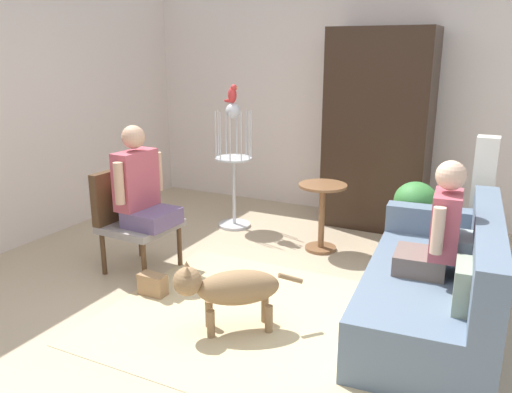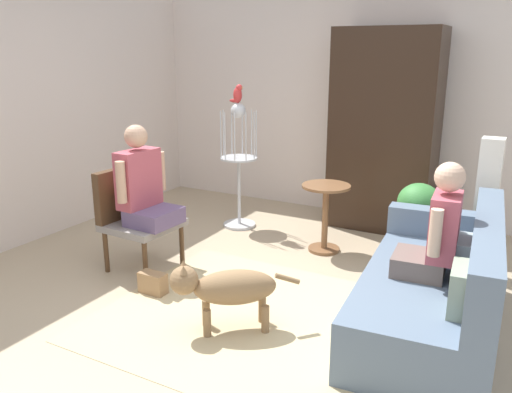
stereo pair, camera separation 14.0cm
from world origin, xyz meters
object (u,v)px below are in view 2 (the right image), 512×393
Objects in this scene: person_on_couch at (437,231)px; bird_cage_stand at (239,165)px; column_lamp at (485,209)px; armoire_cabinet at (384,131)px; person_on_armchair at (143,185)px; parrot at (238,94)px; round_end_table at (325,211)px; couch at (437,290)px; dog at (226,287)px; potted_plant at (418,219)px; armchair at (133,211)px; handbag at (153,283)px.

bird_cage_stand is at bearing 150.62° from person_on_couch.
column_lamp is 0.57× the size of armoire_cabinet.
parrot is (0.12, 1.42, 0.68)m from person_on_armchair.
armoire_cabinet reaches higher than round_end_table.
person_on_armchair is (-2.47, -0.16, 0.48)m from couch.
armoire_cabinet is at bearing 55.37° from person_on_armchair.
bird_cage_stand is at bearing 118.07° from dog.
armoire_cabinet reaches higher than parrot.
person_on_couch reaches higher than dog.
bird_cage_stand is 0.77m from parrot.
couch is 2.45× the size of potted_plant.
potted_plant is at bearing 109.17° from couch.
person_on_couch is (-0.03, -0.03, 0.44)m from couch.
column_lamp is at bearing 5.14° from round_end_table.
armchair is 3.95× the size of handbag.
column_lamp is (1.45, 1.87, 0.27)m from dog.
armoire_cabinet reaches higher than couch.
armoire_cabinet reaches higher than bird_cage_stand.
armchair is 1.16× the size of potted_plant.
person_on_armchair is at bearing -149.81° from potted_plant.
dog is 3.33× the size of handbag.
bird_cage_stand is 6.98× the size of parrot.
parrot is at bearing 79.30° from armchair.
bird_cage_stand is at bearing 97.47° from handbag.
parrot is (-2.35, 1.27, 1.16)m from couch.
couch is 1.20m from column_lamp.
dog is (1.19, -0.57, -0.45)m from person_on_armchair.
potted_plant is at bearing 42.39° from handbag.
armchair is 1.19× the size of dog.
round_end_table is 3.42× the size of parrot.
column_lamp is at bearing -2.73° from bird_cage_stand.
potted_plant is 2.39m from handbag.
bird_cage_stand is 1.90m from handbag.
potted_plant is at bearing 2.97° from round_end_table.
armchair is at bearing -100.70° from parrot.
column_lamp is at bearing 26.29° from person_on_armchair.
parrot reaches higher than round_end_table.
dog is 2.01m from potted_plant.
round_end_table is 2.92× the size of handbag.
parrot reaches higher than person_on_armchair.
potted_plant is (2.25, 1.22, -0.07)m from armchair.
column_lamp reaches higher than potted_plant.
couch is at bearing -64.28° from armoire_cabinet.
column_lamp is 2.87m from handbag.
parrot reaches higher than potted_plant.
round_end_table is 0.87m from potted_plant.
person_on_armchair is 1.58m from parrot.
column_lamp is at bearing 52.24° from dog.
dog is 2.29m from bird_cage_stand.
column_lamp reaches higher than round_end_table.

